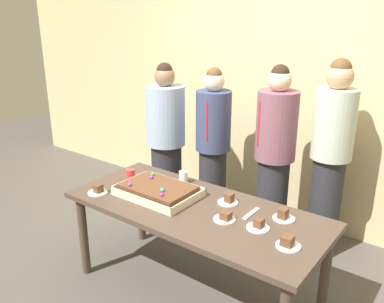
% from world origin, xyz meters
% --- Properties ---
extents(ground_plane, '(12.00, 12.00, 0.00)m').
position_xyz_m(ground_plane, '(0.00, 0.00, 0.00)').
color(ground_plane, '#4C4742').
extents(interior_back_panel, '(8.00, 0.12, 3.00)m').
position_xyz_m(interior_back_panel, '(0.00, 1.60, 1.50)').
color(interior_back_panel, '#CCB784').
rests_on(interior_back_panel, ground_plane).
extents(party_table, '(1.90, 0.83, 0.73)m').
position_xyz_m(party_table, '(0.00, 0.00, 0.65)').
color(party_table, '#47382D').
rests_on(party_table, ground_plane).
extents(sheet_cake, '(0.61, 0.42, 0.10)m').
position_xyz_m(sheet_cake, '(-0.34, -0.01, 0.77)').
color(sheet_cake, beige).
rests_on(sheet_cake, party_table).
extents(plated_slice_near_left, '(0.15, 0.15, 0.06)m').
position_xyz_m(plated_slice_near_left, '(0.28, -0.03, 0.75)').
color(plated_slice_near_left, white).
rests_on(plated_slice_near_left, party_table).
extents(plated_slice_near_right, '(0.15, 0.15, 0.08)m').
position_xyz_m(plated_slice_near_right, '(0.59, 0.21, 0.76)').
color(plated_slice_near_right, white).
rests_on(plated_slice_near_right, party_table).
extents(plated_slice_far_left, '(0.15, 0.15, 0.07)m').
position_xyz_m(plated_slice_far_left, '(-0.73, -0.26, 0.76)').
color(plated_slice_far_left, white).
rests_on(plated_slice_far_left, party_table).
extents(plated_slice_far_right, '(0.15, 0.15, 0.07)m').
position_xyz_m(plated_slice_far_right, '(0.16, 0.20, 0.76)').
color(plated_slice_far_right, white).
rests_on(plated_slice_far_right, party_table).
extents(plated_slice_center_front, '(0.15, 0.15, 0.07)m').
position_xyz_m(plated_slice_center_front, '(0.75, -0.09, 0.76)').
color(plated_slice_center_front, white).
rests_on(plated_slice_center_front, party_table).
extents(plated_slice_center_back, '(0.15, 0.15, 0.06)m').
position_xyz_m(plated_slice_center_back, '(0.51, 0.00, 0.76)').
color(plated_slice_center_back, white).
rests_on(plated_slice_center_back, party_table).
extents(drink_cup_nearest, '(0.07, 0.07, 0.10)m').
position_xyz_m(drink_cup_nearest, '(-0.70, 0.06, 0.78)').
color(drink_cup_nearest, red).
rests_on(drink_cup_nearest, party_table).
extents(drink_cup_middle, '(0.07, 0.07, 0.10)m').
position_xyz_m(drink_cup_middle, '(-0.33, 0.29, 0.78)').
color(drink_cup_middle, white).
rests_on(drink_cup_middle, party_table).
extents(cake_server_utensil, '(0.03, 0.20, 0.01)m').
position_xyz_m(cake_server_utensil, '(0.38, 0.15, 0.74)').
color(cake_server_utensil, silver).
rests_on(cake_server_utensil, party_table).
extents(person_serving_front, '(0.34, 0.34, 1.72)m').
position_xyz_m(person_serving_front, '(0.57, 1.14, 0.90)').
color(person_serving_front, '#28282D').
rests_on(person_serving_front, ground_plane).
extents(person_green_shirt_behind, '(0.34, 0.34, 1.66)m').
position_xyz_m(person_green_shirt_behind, '(0.15, 0.94, 0.86)').
color(person_green_shirt_behind, '#28282D').
rests_on(person_green_shirt_behind, ground_plane).
extents(person_striped_tie_right, '(0.38, 0.38, 1.62)m').
position_xyz_m(person_striped_tie_right, '(-0.93, 0.78, 0.82)').
color(person_striped_tie_right, '#28282D').
rests_on(person_striped_tie_right, ground_plane).
extents(person_far_right_suit, '(0.33, 0.33, 1.59)m').
position_xyz_m(person_far_right_suit, '(-0.50, 0.97, 0.82)').
color(person_far_right_suit, '#28282D').
rests_on(person_far_right_suit, ground_plane).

